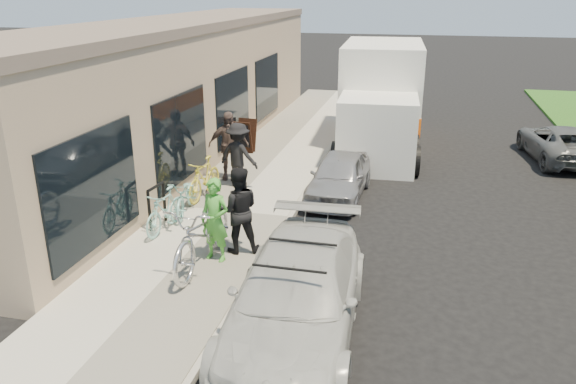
{
  "coord_description": "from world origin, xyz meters",
  "views": [
    {
      "loc": [
        2.35,
        -8.7,
        5.15
      ],
      "look_at": [
        -0.29,
        2.2,
        1.05
      ],
      "focal_mm": 35.0,
      "sensor_mm": 36.0,
      "label": 1
    }
  ],
  "objects_px": {
    "bike_rack": "(157,202)",
    "bystander_b": "(229,146)",
    "moving_truck": "(380,101)",
    "tandem_bike": "(203,233)",
    "far_car_gray": "(560,143)",
    "man_standing": "(238,210)",
    "sedan_silver": "(339,176)",
    "bystander_a": "(238,155)",
    "sandwich_board": "(244,136)",
    "sedan_white": "(297,295)",
    "cruiser_bike_b": "(186,196)",
    "cruiser_bike_a": "(165,210)",
    "cruiser_bike_c": "(204,178)",
    "woman_rider": "(215,220)"
  },
  "relations": [
    {
      "from": "far_car_gray",
      "to": "sandwich_board",
      "type": "bearing_deg",
      "value": 3.83
    },
    {
      "from": "sedan_white",
      "to": "cruiser_bike_a",
      "type": "relative_size",
      "value": 3.12
    },
    {
      "from": "moving_truck",
      "to": "cruiser_bike_a",
      "type": "xyz_separation_m",
      "value": [
        -3.83,
        -8.84,
        -0.89
      ]
    },
    {
      "from": "sedan_silver",
      "to": "bystander_b",
      "type": "bearing_deg",
      "value": 175.82
    },
    {
      "from": "cruiser_bike_a",
      "to": "cruiser_bike_c",
      "type": "relative_size",
      "value": 0.92
    },
    {
      "from": "tandem_bike",
      "to": "bystander_a",
      "type": "relative_size",
      "value": 1.47
    },
    {
      "from": "sedan_silver",
      "to": "bystander_b",
      "type": "xyz_separation_m",
      "value": [
        -3.11,
        0.34,
        0.52
      ]
    },
    {
      "from": "bike_rack",
      "to": "sandwich_board",
      "type": "bearing_deg",
      "value": 89.55
    },
    {
      "from": "cruiser_bike_a",
      "to": "cruiser_bike_b",
      "type": "relative_size",
      "value": 0.94
    },
    {
      "from": "bike_rack",
      "to": "bystander_b",
      "type": "height_order",
      "value": "bystander_b"
    },
    {
      "from": "sandwich_board",
      "to": "cruiser_bike_c",
      "type": "height_order",
      "value": "sandwich_board"
    },
    {
      "from": "sandwich_board",
      "to": "bike_rack",
      "type": "bearing_deg",
      "value": -84.73
    },
    {
      "from": "sandwich_board",
      "to": "sedan_white",
      "type": "distance_m",
      "value": 9.99
    },
    {
      "from": "man_standing",
      "to": "cruiser_bike_b",
      "type": "xyz_separation_m",
      "value": [
        -1.84,
        1.61,
        -0.45
      ]
    },
    {
      "from": "man_standing",
      "to": "bystander_b",
      "type": "height_order",
      "value": "bystander_b"
    },
    {
      "from": "tandem_bike",
      "to": "sedan_silver",
      "type": "bearing_deg",
      "value": 68.91
    },
    {
      "from": "cruiser_bike_a",
      "to": "man_standing",
      "type": "bearing_deg",
      "value": -12.1
    },
    {
      "from": "woman_rider",
      "to": "sedan_white",
      "type": "bearing_deg",
      "value": -29.82
    },
    {
      "from": "man_standing",
      "to": "cruiser_bike_b",
      "type": "relative_size",
      "value": 1.07
    },
    {
      "from": "cruiser_bike_a",
      "to": "bystander_b",
      "type": "height_order",
      "value": "bystander_b"
    },
    {
      "from": "far_car_gray",
      "to": "bystander_b",
      "type": "bearing_deg",
      "value": 18.66
    },
    {
      "from": "sandwich_board",
      "to": "man_standing",
      "type": "height_order",
      "value": "man_standing"
    },
    {
      "from": "bike_rack",
      "to": "man_standing",
      "type": "bearing_deg",
      "value": -19.92
    },
    {
      "from": "sedan_white",
      "to": "cruiser_bike_b",
      "type": "height_order",
      "value": "sedan_white"
    },
    {
      "from": "sedan_silver",
      "to": "cruiser_bike_b",
      "type": "bearing_deg",
      "value": -142.38
    },
    {
      "from": "tandem_bike",
      "to": "man_standing",
      "type": "bearing_deg",
      "value": 58.87
    },
    {
      "from": "moving_truck",
      "to": "bike_rack",
      "type": "bearing_deg",
      "value": -118.56
    },
    {
      "from": "cruiser_bike_c",
      "to": "bystander_a",
      "type": "distance_m",
      "value": 1.22
    },
    {
      "from": "man_standing",
      "to": "sedan_silver",
      "type": "bearing_deg",
      "value": -130.16
    },
    {
      "from": "bike_rack",
      "to": "sedan_silver",
      "type": "height_order",
      "value": "sedan_silver"
    },
    {
      "from": "cruiser_bike_a",
      "to": "bystander_b",
      "type": "relative_size",
      "value": 0.82
    },
    {
      "from": "bike_rack",
      "to": "cruiser_bike_c",
      "type": "relative_size",
      "value": 0.57
    },
    {
      "from": "sedan_white",
      "to": "cruiser_bike_c",
      "type": "bearing_deg",
      "value": 122.11
    },
    {
      "from": "moving_truck",
      "to": "tandem_bike",
      "type": "xyz_separation_m",
      "value": [
        -2.41,
        -10.17,
        -0.69
      ]
    },
    {
      "from": "bike_rack",
      "to": "sedan_white",
      "type": "bearing_deg",
      "value": -38.7
    },
    {
      "from": "sedan_silver",
      "to": "man_standing",
      "type": "relative_size",
      "value": 1.91
    },
    {
      "from": "bike_rack",
      "to": "bystander_a",
      "type": "height_order",
      "value": "bystander_a"
    },
    {
      "from": "sedan_white",
      "to": "sandwich_board",
      "type": "bearing_deg",
      "value": 109.63
    },
    {
      "from": "far_car_gray",
      "to": "cruiser_bike_a",
      "type": "bearing_deg",
      "value": 33.47
    },
    {
      "from": "sedan_white",
      "to": "tandem_bike",
      "type": "xyz_separation_m",
      "value": [
        -2.17,
        1.59,
        0.12
      ]
    },
    {
      "from": "tandem_bike",
      "to": "cruiser_bike_c",
      "type": "xyz_separation_m",
      "value": [
        -1.35,
        3.45,
        -0.16
      ]
    },
    {
      "from": "tandem_bike",
      "to": "bystander_a",
      "type": "distance_m",
      "value": 4.54
    },
    {
      "from": "sandwich_board",
      "to": "bystander_a",
      "type": "height_order",
      "value": "bystander_a"
    },
    {
      "from": "woman_rider",
      "to": "bystander_b",
      "type": "distance_m",
      "value": 4.93
    },
    {
      "from": "sedan_silver",
      "to": "moving_truck",
      "type": "relative_size",
      "value": 0.48
    },
    {
      "from": "bike_rack",
      "to": "bystander_a",
      "type": "distance_m",
      "value": 3.11
    },
    {
      "from": "sandwich_board",
      "to": "cruiser_bike_c",
      "type": "relative_size",
      "value": 0.62
    },
    {
      "from": "woman_rider",
      "to": "bike_rack",
      "type": "bearing_deg",
      "value": 158.76
    },
    {
      "from": "moving_truck",
      "to": "cruiser_bike_b",
      "type": "distance_m",
      "value": 8.74
    },
    {
      "from": "far_car_gray",
      "to": "man_standing",
      "type": "height_order",
      "value": "man_standing"
    }
  ]
}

